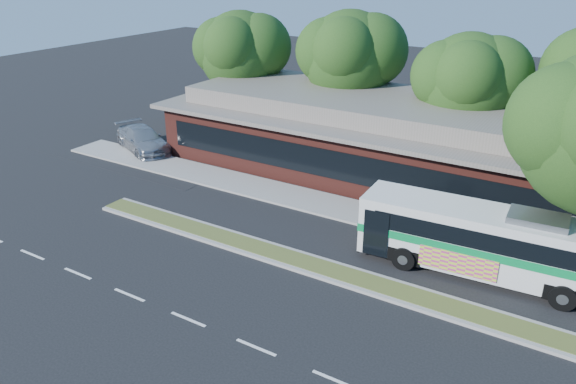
% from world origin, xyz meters
% --- Properties ---
extents(ground, '(120.00, 120.00, 0.00)m').
position_xyz_m(ground, '(0.00, 0.00, 0.00)').
color(ground, black).
rests_on(ground, ground).
extents(median_strip, '(26.00, 1.10, 0.15)m').
position_xyz_m(median_strip, '(0.00, 0.60, 0.07)').
color(median_strip, '#434D21').
rests_on(median_strip, ground).
extents(sidewalk, '(44.00, 2.60, 0.12)m').
position_xyz_m(sidewalk, '(0.00, 6.40, 0.06)').
color(sidewalk, gray).
rests_on(sidewalk, ground).
extents(parking_lot, '(14.00, 12.00, 0.01)m').
position_xyz_m(parking_lot, '(-18.00, 10.00, 0.01)').
color(parking_lot, black).
rests_on(parking_lot, ground).
extents(plaza_building, '(33.20, 11.20, 4.45)m').
position_xyz_m(plaza_building, '(0.00, 12.99, 2.13)').
color(plaza_building, '#57221B').
rests_on(plaza_building, ground).
extents(tree_bg_a, '(6.47, 5.80, 8.63)m').
position_xyz_m(tree_bg_a, '(-14.58, 15.14, 5.87)').
color(tree_bg_a, black).
rests_on(tree_bg_a, ground).
extents(tree_bg_b, '(6.69, 6.00, 9.00)m').
position_xyz_m(tree_bg_b, '(-6.57, 16.14, 6.14)').
color(tree_bg_b, black).
rests_on(tree_bg_b, ground).
extents(tree_bg_c, '(6.24, 5.60, 8.26)m').
position_xyz_m(tree_bg_c, '(1.40, 15.13, 5.59)').
color(tree_bg_c, black).
rests_on(tree_bg_c, ground).
extents(transit_bus, '(11.10, 3.04, 3.08)m').
position_xyz_m(transit_bus, '(5.71, 3.80, 1.72)').
color(transit_bus, silver).
rests_on(transit_bus, ground).
extents(sedan, '(5.84, 4.16, 1.57)m').
position_xyz_m(sedan, '(-18.00, 7.80, 0.79)').
color(sedan, '#9C9DA3').
rests_on(sedan, ground).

